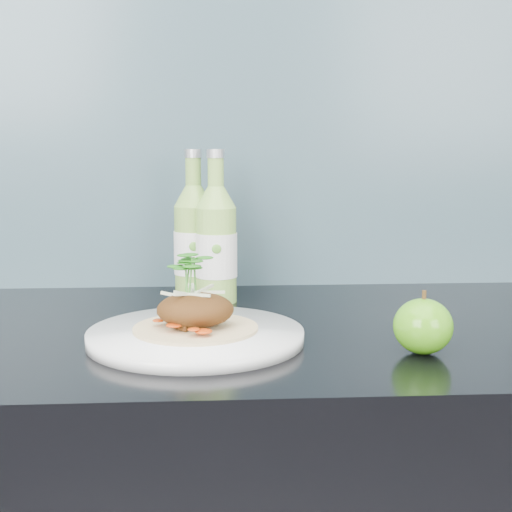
# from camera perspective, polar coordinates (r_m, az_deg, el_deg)

# --- Properties ---
(subway_backsplash) EXTENTS (4.00, 0.02, 0.70)m
(subway_backsplash) POSITION_cam_1_polar(r_m,az_deg,el_deg) (1.26, -2.17, 13.56)
(subway_backsplash) COLOR #73A3B5
(subway_backsplash) RESTS_ON kitchen_counter
(dinner_plate) EXTENTS (0.28, 0.28, 0.02)m
(dinner_plate) POSITION_cam_1_polar(r_m,az_deg,el_deg) (0.91, -4.84, -6.38)
(dinner_plate) COLOR white
(dinner_plate) RESTS_ON kitchen_counter
(pork_taco) EXTENTS (0.16, 0.16, 0.10)m
(pork_taco) POSITION_cam_1_polar(r_m,az_deg,el_deg) (0.90, -4.87, -4.12)
(pork_taco) COLOR tan
(pork_taco) RESTS_ON dinner_plate
(green_apple) EXTENTS (0.07, 0.07, 0.08)m
(green_apple) POSITION_cam_1_polar(r_m,az_deg,el_deg) (0.87, 13.22, -5.49)
(green_apple) COLOR #38830E
(green_apple) RESTS_ON kitchen_counter
(cider_bottle_left) EXTENTS (0.07, 0.07, 0.24)m
(cider_bottle_left) POSITION_cam_1_polar(r_m,az_deg,el_deg) (1.15, -4.97, 1.09)
(cider_bottle_left) COLOR #7FB049
(cider_bottle_left) RESTS_ON kitchen_counter
(cider_bottle_right) EXTENTS (0.07, 0.07, 0.24)m
(cider_bottle_right) POSITION_cam_1_polar(r_m,az_deg,el_deg) (1.12, -3.19, 0.91)
(cider_bottle_right) COLOR #8BC251
(cider_bottle_right) RESTS_ON kitchen_counter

